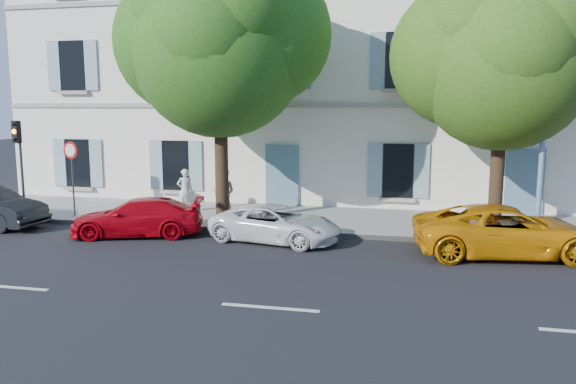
% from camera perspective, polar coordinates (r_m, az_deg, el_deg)
% --- Properties ---
extents(ground, '(90.00, 90.00, 0.00)m').
position_cam_1_polar(ground, '(15.13, 1.90, -6.50)').
color(ground, black).
extents(sidewalk, '(36.00, 4.50, 0.15)m').
position_cam_1_polar(sidewalk, '(19.39, 4.30, -2.88)').
color(sidewalk, '#A09E96').
rests_on(sidewalk, ground).
extents(kerb, '(36.00, 0.16, 0.16)m').
position_cam_1_polar(kerb, '(17.29, 3.28, -4.29)').
color(kerb, '#9E998E').
rests_on(kerb, ground).
extents(building, '(28.00, 7.00, 12.00)m').
position_cam_1_polar(building, '(24.78, 6.39, 13.39)').
color(building, white).
rests_on(building, ground).
extents(car_red_coupe, '(4.30, 2.65, 1.16)m').
position_cam_1_polar(car_red_coupe, '(17.90, -15.05, -2.49)').
color(car_red_coupe, '#AF050F').
rests_on(car_red_coupe, ground).
extents(car_white_coupe, '(4.17, 2.53, 1.08)m').
position_cam_1_polar(car_white_coupe, '(16.56, -1.26, -3.23)').
color(car_white_coupe, white).
rests_on(car_white_coupe, ground).
extents(car_yellow_supercar, '(5.14, 2.91, 1.35)m').
position_cam_1_polar(car_yellow_supercar, '(16.08, 21.35, -3.71)').
color(car_yellow_supercar, orange).
rests_on(car_yellow_supercar, ground).
extents(tree_left, '(5.58, 5.58, 8.64)m').
position_cam_1_polar(tree_left, '(18.49, -6.97, 14.07)').
color(tree_left, '#3A2819').
rests_on(tree_left, sidewalk).
extents(tree_right, '(5.09, 5.09, 7.85)m').
position_cam_1_polar(tree_right, '(17.90, 21.01, 12.04)').
color(tree_right, '#3A2819').
rests_on(tree_right, sidewalk).
extents(traffic_light, '(0.29, 0.38, 3.32)m').
position_cam_1_polar(traffic_light, '(21.78, -25.72, 4.14)').
color(traffic_light, '#383A3D').
rests_on(traffic_light, sidewalk).
extents(road_sign, '(0.60, 0.15, 2.61)m').
position_cam_1_polar(road_sign, '(20.92, -21.14, 2.82)').
color(road_sign, '#383A3D').
rests_on(road_sign, sidewalk).
extents(street_lamp, '(0.32, 1.60, 7.47)m').
position_cam_1_polar(street_lamp, '(17.32, 24.86, 9.29)').
color(street_lamp, '#7293BF').
rests_on(street_lamp, sidewalk).
extents(pedestrian_a, '(0.69, 0.62, 1.58)m').
position_cam_1_polar(pedestrian_a, '(20.69, -10.42, 0.16)').
color(pedestrian_a, silver).
rests_on(pedestrian_a, sidewalk).
extents(pedestrian_b, '(0.86, 0.69, 1.68)m').
position_cam_1_polar(pedestrian_b, '(19.57, -6.55, -0.09)').
color(pedestrian_b, tan).
rests_on(pedestrian_b, sidewalk).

